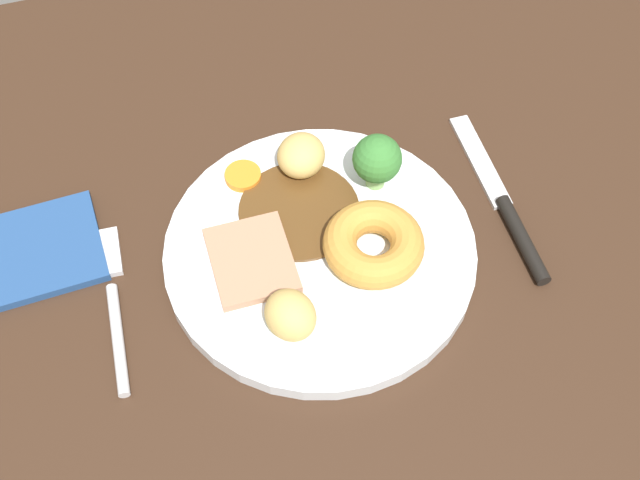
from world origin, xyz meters
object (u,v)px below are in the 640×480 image
at_px(roast_potato_right, 303,155).
at_px(carrot_coin_front, 243,176).
at_px(roast_potato_left, 290,315).
at_px(yorkshire_pudding, 374,244).
at_px(knife, 506,209).
at_px(broccoli_floret, 377,160).
at_px(folded_napkin, 33,252).
at_px(meat_slice_main, 252,260).
at_px(fork, 114,302).
at_px(dinner_plate, 320,252).

xyz_separation_m(roast_potato_right, carrot_coin_front, (-0.05, 0.00, -0.01)).
height_order(roast_potato_left, carrot_coin_front, roast_potato_left).
relative_size(yorkshire_pudding, knife, 0.44).
height_order(yorkshire_pudding, broccoli_floret, broccoli_floret).
distance_m(knife, folded_napkin, 0.39).
bearing_deg(carrot_coin_front, roast_potato_right, -3.93).
relative_size(meat_slice_main, fork, 0.50).
xyz_separation_m(broccoli_floret, knife, (0.10, -0.05, -0.04)).
bearing_deg(roast_potato_left, broccoli_floret, 46.28).
relative_size(dinner_plate, roast_potato_right, 5.74).
xyz_separation_m(yorkshire_pudding, carrot_coin_front, (-0.08, 0.10, -0.01)).
bearing_deg(carrot_coin_front, fork, -146.90).
xyz_separation_m(fork, knife, (0.33, -0.01, 0.00)).
relative_size(meat_slice_main, roast_potato_left, 1.78).
height_order(meat_slice_main, folded_napkin, meat_slice_main).
height_order(broccoli_floret, fork, broccoli_floret).
distance_m(dinner_plate, folded_napkin, 0.23).
relative_size(fork, folded_napkin, 1.39).
distance_m(dinner_plate, broccoli_floret, 0.09).
xyz_separation_m(meat_slice_main, roast_potato_left, (0.01, -0.06, 0.01)).
height_order(roast_potato_right, carrot_coin_front, roast_potato_right).
relative_size(carrot_coin_front, folded_napkin, 0.28).
relative_size(roast_potato_right, carrot_coin_front, 1.42).
bearing_deg(roast_potato_right, yorkshire_pudding, -74.54).
distance_m(roast_potato_left, folded_napkin, 0.23).
relative_size(roast_potato_right, broccoli_floret, 0.84).
bearing_deg(yorkshire_pudding, dinner_plate, 154.47).
bearing_deg(carrot_coin_front, folded_napkin, -174.88).
bearing_deg(knife, carrot_coin_front, 67.34).
distance_m(dinner_plate, fork, 0.17).
xyz_separation_m(meat_slice_main, fork, (-0.11, 0.00, -0.01)).
height_order(yorkshire_pudding, roast_potato_right, roast_potato_right).
bearing_deg(fork, meat_slice_main, -87.95).
relative_size(roast_potato_right, folded_napkin, 0.40).
bearing_deg(folded_napkin, fork, -49.96).
distance_m(roast_potato_left, carrot_coin_front, 0.15).
bearing_deg(meat_slice_main, fork, 178.62).
height_order(fork, folded_napkin, fork).
xyz_separation_m(dinner_plate, roast_potato_right, (0.01, 0.08, 0.02)).
distance_m(roast_potato_left, roast_potato_right, 0.15).
height_order(dinner_plate, yorkshire_pudding, yorkshire_pudding).
distance_m(roast_potato_left, fork, 0.14).
distance_m(meat_slice_main, roast_potato_left, 0.07).
relative_size(dinner_plate, knife, 1.36).
bearing_deg(dinner_plate, carrot_coin_front, 115.89).
xyz_separation_m(carrot_coin_front, folded_napkin, (-0.18, -0.02, -0.01)).
relative_size(meat_slice_main, knife, 0.41).
bearing_deg(broccoli_floret, folded_napkin, 175.73).
bearing_deg(broccoli_floret, fork, -169.13).
xyz_separation_m(fork, folded_napkin, (-0.06, 0.07, 0.00)).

